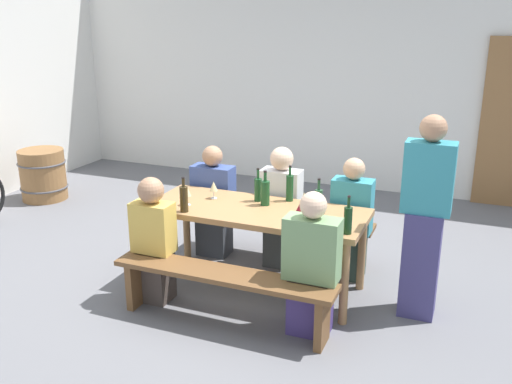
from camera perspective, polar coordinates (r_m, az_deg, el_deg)
name	(u,v)px	position (r m, az deg, el deg)	size (l,w,h in m)	color
ground_plane	(256,287)	(5.18, 0.00, -9.54)	(24.00, 24.00, 0.00)	slate
back_wall	(351,72)	(7.93, 9.62, 11.90)	(14.00, 0.20, 3.20)	silver
tasting_table	(256,218)	(4.91, 0.00, -2.61)	(1.91, 0.76, 0.75)	#9E7247
bench_near	(223,284)	(4.46, -3.34, -9.22)	(1.81, 0.30, 0.45)	brown
bench_far	(282,225)	(5.61, 2.63, -3.38)	(1.81, 0.30, 0.45)	brown
wine_bottle_0	(290,187)	(5.05, 3.42, 0.46)	(0.07, 0.07, 0.33)	#194723
wine_bottle_1	(348,220)	(4.35, 9.27, -2.77)	(0.07, 0.07, 0.30)	#143319
wine_bottle_2	(318,202)	(4.68, 6.31, -1.05)	(0.07, 0.07, 0.33)	#234C2D
wine_bottle_3	(265,192)	(4.93, 0.93, -0.03)	(0.08, 0.08, 0.31)	#194723
wine_bottle_4	(258,189)	(5.04, 0.21, 0.31)	(0.07, 0.07, 0.30)	#194723
wine_bottle_5	(184,198)	(4.80, -7.29, -0.66)	(0.07, 0.07, 0.31)	#332814
wine_glass_0	(314,214)	(4.41, 5.90, -2.25)	(0.06, 0.06, 0.17)	silver
wine_glass_1	(300,209)	(4.57, 4.43, -1.72)	(0.08, 0.08, 0.15)	silver
wine_glass_2	(187,192)	(4.96, -7.00, 0.03)	(0.08, 0.08, 0.17)	silver
wine_glass_3	(214,187)	(5.12, -4.30, 0.54)	(0.07, 0.07, 0.16)	silver
wine_glass_4	(304,198)	(4.77, 4.88, -0.62)	(0.07, 0.07, 0.18)	silver
seated_guest_near_0	(154,242)	(4.82, -10.28, -4.98)	(0.34, 0.24, 1.10)	#463B36
seated_guest_near_1	(311,268)	(4.29, 5.61, -7.67)	(0.42, 0.24, 1.14)	#423372
seated_guest_far_0	(214,204)	(5.67, -4.31, -1.24)	(0.42, 0.24, 1.13)	#363A41
seated_guest_far_1	(281,210)	(5.39, 2.54, -1.79)	(0.37, 0.24, 1.18)	#3E4240
seated_guest_far_2	(351,222)	(5.23, 9.59, -2.98)	(0.36, 0.24, 1.14)	#32483E
standing_host	(424,222)	(4.61, 16.64, -2.89)	(0.38, 0.24, 1.65)	#3E3A71
wine_barrel	(43,175)	(7.93, -20.71, 1.65)	(0.61, 0.61, 0.66)	olive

